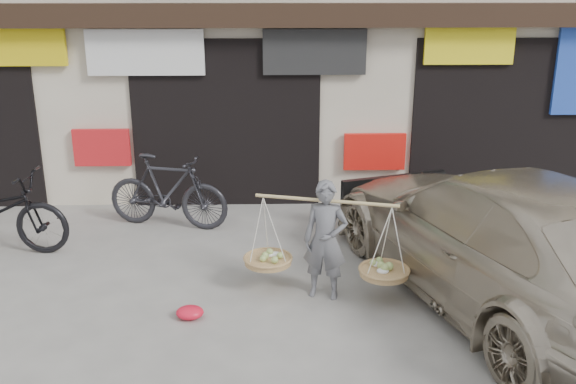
{
  "coord_description": "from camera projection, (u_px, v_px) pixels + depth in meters",
  "views": [
    {
      "loc": [
        0.71,
        -6.63,
        3.57
      ],
      "look_at": [
        0.92,
        0.9,
        1.06
      ],
      "focal_mm": 40.0,
      "sensor_mm": 36.0,
      "label": 1
    }
  ],
  "objects": [
    {
      "name": "ground",
      "position": [
        211.0,
        304.0,
        7.4
      ],
      "size": [
        70.0,
        70.0,
        0.0
      ],
      "primitive_type": "plane",
      "color": "gray",
      "rests_on": "ground"
    },
    {
      "name": "street_vendor",
      "position": [
        325.0,
        245.0,
        7.41
      ],
      "size": [
        1.89,
        0.91,
        1.42
      ],
      "rotation": [
        0.0,
        0.0,
        -0.26
      ],
      "color": "slate",
      "rests_on": "ground"
    },
    {
      "name": "bike_1",
      "position": [
        168.0,
        191.0,
        9.55
      ],
      "size": [
        1.95,
        0.99,
        1.13
      ],
      "primitive_type": "imported",
      "rotation": [
        0.0,
        0.0,
        1.31
      ],
      "color": "#28282D",
      "rests_on": "ground"
    },
    {
      "name": "suv",
      "position": [
        501.0,
        237.0,
        7.29
      ],
      "size": [
        3.71,
        5.8,
        1.57
      ],
      "rotation": [
        0.0,
        0.0,
        3.45
      ],
      "color": "#B8AB95",
      "rests_on": "ground"
    },
    {
      "name": "red_bag",
      "position": [
        190.0,
        312.0,
        7.08
      ],
      "size": [
        0.31,
        0.25,
        0.14
      ],
      "primitive_type": "ellipsoid",
      "color": "red",
      "rests_on": "ground"
    }
  ]
}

